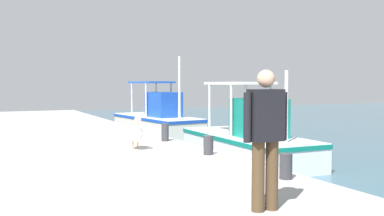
% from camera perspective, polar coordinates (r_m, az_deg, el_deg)
% --- Properties ---
extents(fishing_boat_nearest, '(5.58, 2.41, 3.48)m').
position_cam_1_polar(fishing_boat_nearest, '(19.08, -4.61, -1.84)').
color(fishing_boat_nearest, silver).
rests_on(fishing_boat_nearest, ground).
extents(fishing_boat_second, '(5.39, 2.15, 2.74)m').
position_cam_1_polar(fishing_boat_second, '(13.33, 7.46, -4.27)').
color(fishing_boat_second, white).
rests_on(fishing_boat_second, ground).
extents(pelican, '(0.96, 0.43, 0.82)m').
position_cam_1_polar(pelican, '(10.48, -7.47, -3.27)').
color(pelican, tan).
rests_on(pelican, quay_pier).
extents(fisherman_standing, '(0.26, 0.61, 1.75)m').
position_cam_1_polar(fisherman_standing, '(5.40, 9.69, -3.30)').
color(fisherman_standing, '#4C3823').
rests_on(fisherman_standing, quay_pier).
extents(mooring_bollard_nearest, '(0.20, 0.20, 0.49)m').
position_cam_1_polar(mooring_bollard_nearest, '(11.91, -3.58, -3.22)').
color(mooring_bollard_nearest, '#333338').
rests_on(mooring_bollard_nearest, quay_pier).
extents(mooring_bollard_second, '(0.22, 0.22, 0.43)m').
position_cam_1_polar(mooring_bollard_second, '(9.63, 2.19, -4.93)').
color(mooring_bollard_second, '#333338').
rests_on(mooring_bollard_second, quay_pier).
extents(mooring_bollard_third, '(0.21, 0.21, 0.43)m').
position_cam_1_polar(mooring_bollard_third, '(7.37, 12.31, -7.53)').
color(mooring_bollard_third, '#333338').
rests_on(mooring_bollard_third, quay_pier).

